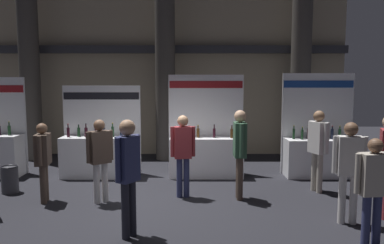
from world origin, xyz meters
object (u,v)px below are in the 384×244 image
visitor_6 (375,183)px  visitor_7 (101,153)px  trash_bin (11,179)px  exhibitor_booth_2 (208,152)px  exhibitor_booth_1 (102,153)px  visitor_2 (241,146)px  visitor_0 (319,143)px  visitor_1 (184,149)px  visitor_5 (129,168)px  exhibitor_booth_3 (321,152)px  visitor_9 (45,155)px  visitor_4 (351,164)px

visitor_6 → visitor_7: bearing=149.2°
trash_bin → visitor_6: visitor_6 is taller
trash_bin → exhibitor_booth_2: bearing=18.4°
exhibitor_booth_1 → visitor_2: bearing=-29.2°
visitor_0 → visitor_1: 2.92m
visitor_0 → exhibitor_booth_2: bearing=-139.1°
visitor_5 → visitor_2: bearing=167.4°
exhibitor_booth_2 → visitor_2: (0.61, -1.85, 0.48)m
visitor_7 → exhibitor_booth_2: bearing=-173.7°
exhibitor_booth_3 → visitor_0: 1.49m
exhibitor_booth_3 → visitor_0: exhibitor_booth_3 is taller
trash_bin → visitor_0: size_ratio=0.33×
exhibitor_booth_2 → visitor_9: (-3.29, -2.06, 0.33)m
exhibitor_booth_1 → visitor_9: exhibitor_booth_1 is taller
trash_bin → visitor_5: 3.83m
visitor_6 → exhibitor_booth_1: bearing=133.9°
visitor_5 → exhibitor_booth_2: bearing=-166.4°
exhibitor_booth_2 → exhibitor_booth_3: exhibitor_booth_3 is taller
visitor_2 → visitor_6: size_ratio=1.14×
visitor_4 → visitor_2: bearing=-30.6°
exhibitor_booth_2 → visitor_0: exhibitor_booth_2 is taller
exhibitor_booth_1 → exhibitor_booth_3: 5.52m
visitor_9 → visitor_6: bearing=61.5°
visitor_6 → visitor_9: size_ratio=1.01×
visitor_0 → exhibitor_booth_3: bearing=140.0°
exhibitor_booth_3 → visitor_6: size_ratio=1.62×
visitor_1 → visitor_4: size_ratio=0.99×
visitor_2 → visitor_5: size_ratio=0.99×
exhibitor_booth_2 → visitor_7: 3.02m
visitor_0 → visitor_4: 1.84m
trash_bin → visitor_5: visitor_5 is taller
exhibitor_booth_1 → visitor_1: 2.74m
exhibitor_booth_3 → visitor_4: exhibitor_booth_3 is taller
exhibitor_booth_2 → visitor_7: (-2.16, -2.08, 0.37)m
exhibitor_booth_1 → visitor_6: (4.93, -4.01, 0.35)m
exhibitor_booth_2 → visitor_7: exhibitor_booth_2 is taller
visitor_4 → visitor_7: (-4.43, 1.10, -0.04)m
trash_bin → visitor_1: 3.81m
visitor_1 → visitor_5: bearing=-119.0°
exhibitor_booth_1 → visitor_9: bearing=-107.1°
visitor_5 → visitor_7: 1.85m
trash_bin → visitor_4: visitor_4 is taller
visitor_1 → exhibitor_booth_3: bearing=19.1°
exhibitor_booth_2 → exhibitor_booth_3: (2.85, -0.01, -0.01)m
exhibitor_booth_2 → exhibitor_booth_3: size_ratio=0.98×
trash_bin → visitor_7: 2.33m
visitor_4 → visitor_7: visitor_4 is taller
visitor_2 → visitor_5: bearing=133.5°
trash_bin → visitor_9: bearing=-32.5°
visitor_2 → visitor_7: bearing=94.1°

